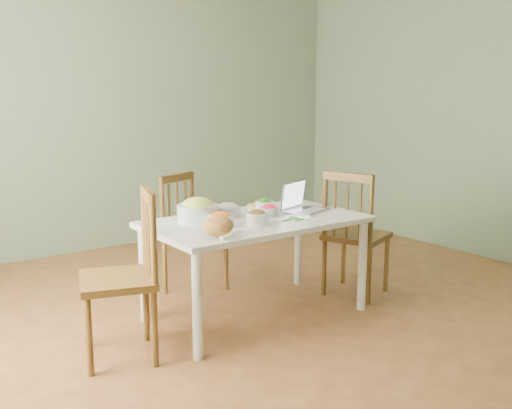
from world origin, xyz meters
TOP-DOWN VIEW (x-y plane):
  - floor at (0.00, 0.00)m, footprint 5.00×5.00m
  - wall_back at (0.00, 2.50)m, footprint 5.00×0.00m
  - wall_right at (2.50, 0.00)m, footprint 0.00×5.00m
  - dining_table at (-0.13, 0.13)m, footprint 1.47×0.83m
  - chair_far at (-0.22, 0.82)m, footprint 0.51×0.50m
  - chair_left at (-1.16, 0.07)m, footprint 0.54×0.55m
  - chair_right at (0.76, 0.06)m, footprint 0.53×0.54m
  - bread_boule at (-0.59, -0.11)m, footprint 0.24×0.24m
  - butter_stick at (-0.60, -0.22)m, footprint 0.10×0.06m
  - bowl_squash at (-0.49, 0.30)m, footprint 0.31×0.31m
  - bowl_carrot at (-0.44, 0.09)m, footprint 0.20×0.20m
  - bowl_onion at (-0.25, 0.31)m, footprint 0.23×0.23m
  - bowl_mushroom at (-0.23, -0.01)m, footprint 0.16×0.16m
  - bowl_redpep at (0.00, 0.16)m, footprint 0.14×0.14m
  - bowl_broccoli at (0.12, 0.37)m, footprint 0.17×0.17m
  - flatbread at (0.13, 0.44)m, footprint 0.21×0.21m
  - basil_bunch at (0.05, -0.02)m, footprint 0.19×0.19m
  - laptop at (0.31, 0.10)m, footprint 0.37×0.33m

SIDE VIEW (x-z plane):
  - floor at x=0.00m, z-range 0.00..0.00m
  - dining_table at x=-0.13m, z-range 0.00..0.69m
  - chair_far at x=-0.22m, z-range 0.00..0.92m
  - chair_right at x=0.76m, z-range 0.00..0.97m
  - chair_left at x=-1.16m, z-range 0.00..1.00m
  - flatbread at x=0.13m, z-range 0.69..0.71m
  - basil_bunch at x=0.05m, z-range 0.69..0.71m
  - butter_stick at x=-0.60m, z-range 0.69..0.72m
  - bowl_redpep at x=0.00m, z-range 0.69..0.77m
  - bowl_broccoli at x=0.12m, z-range 0.69..0.77m
  - bowl_carrot at x=-0.44m, z-range 0.69..0.78m
  - bowl_onion at x=-0.25m, z-range 0.69..0.79m
  - bowl_mushroom at x=-0.23m, z-range 0.69..0.79m
  - bread_boule at x=-0.59m, z-range 0.69..0.81m
  - bowl_squash at x=-0.49m, z-range 0.69..0.85m
  - laptop at x=0.31m, z-range 0.69..0.91m
  - wall_back at x=0.00m, z-range 0.00..2.70m
  - wall_right at x=2.50m, z-range 0.00..2.70m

